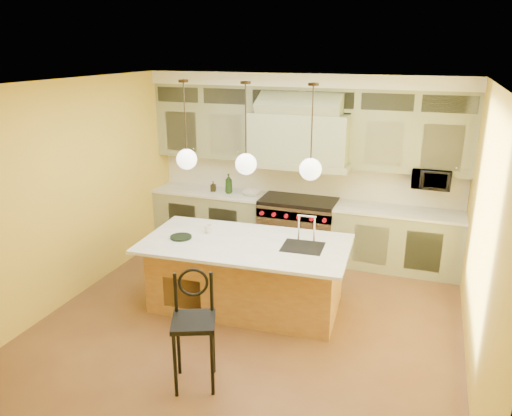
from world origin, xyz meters
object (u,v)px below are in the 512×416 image
at_px(kitchen_island, 247,273).
at_px(counter_stool, 194,322).
at_px(range, 298,227).
at_px(microwave, 431,178).

xyz_separation_m(kitchen_island, counter_stool, (0.06, -1.65, 0.22)).
bearing_deg(kitchen_island, range, 81.14).
height_order(range, microwave, microwave).
height_order(kitchen_island, counter_stool, kitchen_island).
bearing_deg(range, counter_stool, -92.03).
xyz_separation_m(range, kitchen_island, (-0.19, -1.86, -0.01)).
bearing_deg(microwave, kitchen_island, -137.36).
xyz_separation_m(range, microwave, (1.95, 0.11, 0.96)).
xyz_separation_m(range, counter_stool, (-0.12, -3.51, 0.20)).
relative_size(counter_stool, microwave, 2.22).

